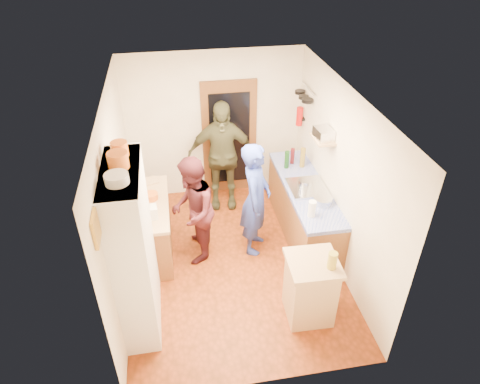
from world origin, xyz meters
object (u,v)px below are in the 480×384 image
object	(u,v)px
island_base	(310,290)
person_hob	(257,201)
person_left	(195,209)
right_counter_base	(303,211)
person_back	(222,156)
hutch_body	(134,251)

from	to	relation	value
island_base	person_hob	xyz separation A→B (m)	(-0.40, 1.39, 0.47)
person_hob	person_left	size ratio (longest dim) A/B	1.08
island_base	person_left	bearing A→B (deg)	132.59
person_hob	island_base	bearing A→B (deg)	-144.26
right_counter_base	person_back	distance (m)	1.62
right_counter_base	person_left	bearing A→B (deg)	-172.53
person_back	hutch_body	bearing A→B (deg)	-113.60
person_back	right_counter_base	bearing A→B (deg)	-34.69
hutch_body	person_hob	size ratio (longest dim) A/B	1.23
person_left	person_back	distance (m)	1.37
island_base	person_left	world-z (taller)	person_left
island_base	person_hob	distance (m)	1.51
right_counter_base	island_base	size ratio (longest dim) A/B	2.56
island_base	hutch_body	bearing A→B (deg)	170.65
right_counter_base	hutch_body	bearing A→B (deg)	-152.53
person_hob	person_back	xyz separation A→B (m)	(-0.34, 1.27, 0.07)
hutch_body	person_back	world-z (taller)	hutch_body
person_left	hutch_body	bearing A→B (deg)	-28.45
hutch_body	person_back	size ratio (longest dim) A/B	1.13
person_hob	person_back	size ratio (longest dim) A/B	0.92
hutch_body	person_hob	xyz separation A→B (m)	(1.70, 1.04, -0.20)
person_hob	person_left	xyz separation A→B (m)	(-0.91, 0.03, -0.06)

